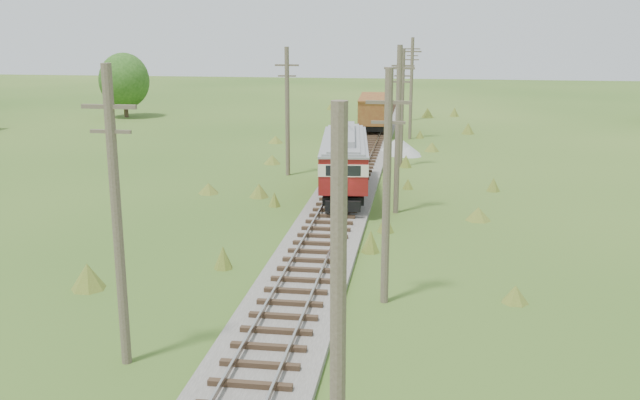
# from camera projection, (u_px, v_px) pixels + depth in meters

# --- Properties ---
(railbed_main) EXTENTS (3.60, 96.00, 0.57)m
(railbed_main) POSITION_uv_depth(u_px,v_px,m) (344.00, 195.00, 42.24)
(railbed_main) COLOR #605B54
(railbed_main) RESTS_ON ground
(streetcar) EXTENTS (3.72, 11.44, 5.18)m
(streetcar) POSITION_uv_depth(u_px,v_px,m) (344.00, 156.00, 41.93)
(streetcar) COLOR black
(streetcar) RESTS_ON ground
(gondola) EXTENTS (3.19, 8.83, 2.90)m
(gondola) POSITION_uv_depth(u_px,v_px,m) (375.00, 110.00, 66.98)
(gondola) COLOR black
(gondola) RESTS_ON ground
(gravel_pile) EXTENTS (3.63, 3.85, 1.32)m
(gravel_pile) POSITION_uv_depth(u_px,v_px,m) (400.00, 146.00, 56.53)
(gravel_pile) COLOR gray
(gravel_pile) RESTS_ON ground
(utility_pole_r_1) EXTENTS (0.30, 0.30, 8.80)m
(utility_pole_r_1) POSITION_uv_depth(u_px,v_px,m) (338.00, 343.00, 12.94)
(utility_pole_r_1) COLOR brown
(utility_pole_r_1) RESTS_ON ground
(utility_pole_r_2) EXTENTS (1.60, 0.30, 8.60)m
(utility_pole_r_2) POSITION_uv_depth(u_px,v_px,m) (387.00, 186.00, 25.40)
(utility_pole_r_2) COLOR brown
(utility_pole_r_2) RESTS_ON ground
(utility_pole_r_3) EXTENTS (1.60, 0.30, 9.00)m
(utility_pole_r_3) POSITION_uv_depth(u_px,v_px,m) (398.00, 129.00, 37.85)
(utility_pole_r_3) COLOR brown
(utility_pole_r_3) RESTS_ON ground
(utility_pole_r_4) EXTENTS (1.60, 0.30, 8.40)m
(utility_pole_r_4) POSITION_uv_depth(u_px,v_px,m) (402.00, 107.00, 50.44)
(utility_pole_r_4) COLOR brown
(utility_pole_r_4) RESTS_ON ground
(utility_pole_r_5) EXTENTS (1.60, 0.30, 8.90)m
(utility_pole_r_5) POSITION_uv_depth(u_px,v_px,m) (411.00, 88.00, 62.81)
(utility_pole_r_5) COLOR brown
(utility_pole_r_5) RESTS_ON ground
(utility_pole_r_6) EXTENTS (1.60, 0.30, 8.70)m
(utility_pole_r_6) POSITION_uv_depth(u_px,v_px,m) (412.00, 78.00, 75.35)
(utility_pole_r_6) COLOR brown
(utility_pole_r_6) RESTS_ON ground
(utility_pole_l_a) EXTENTS (1.60, 0.30, 9.00)m
(utility_pole_l_a) POSITION_uv_depth(u_px,v_px,m) (117.00, 216.00, 20.63)
(utility_pole_l_a) COLOR brown
(utility_pole_l_a) RESTS_ON ground
(utility_pole_l_b) EXTENTS (1.60, 0.30, 8.60)m
(utility_pole_l_b) POSITION_uv_depth(u_px,v_px,m) (287.00, 110.00, 47.62)
(utility_pole_l_b) COLOR brown
(utility_pole_l_b) RESTS_ON ground
(tree_mid_a) EXTENTS (5.46, 5.46, 7.03)m
(tree_mid_a) POSITION_uv_depth(u_px,v_px,m) (124.00, 81.00, 77.87)
(tree_mid_a) COLOR #38281C
(tree_mid_a) RESTS_ON ground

